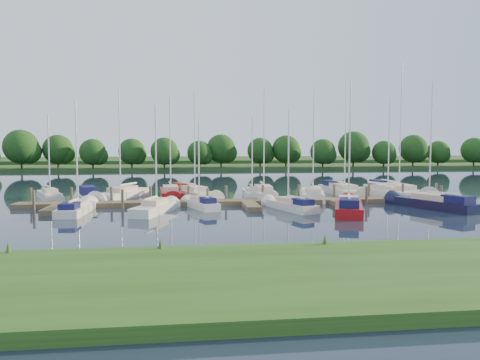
{
  "coord_description": "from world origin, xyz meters",
  "views": [
    {
      "loc": [
        -5.82,
        -33.6,
        5.44
      ],
      "look_at": [
        -0.59,
        8.0,
        2.2
      ],
      "focal_mm": 35.0,
      "sensor_mm": 36.0,
      "label": 1
    }
  ],
  "objects": [
    {
      "name": "near_bank",
      "position": [
        0.0,
        -16.0,
        0.25
      ],
      "size": [
        90.0,
        10.0,
        0.5
      ],
      "primitive_type": "cube",
      "color": "#244614",
      "rests_on": "ground"
    },
    {
      "name": "sailboat_s_5",
      "position": [
        15.22,
        3.1,
        0.34
      ],
      "size": [
        4.52,
        8.57,
        11.1
      ],
      "rotation": [
        0.0,
        0.0,
        0.37
      ],
      "color": "black",
      "rests_on": "ground"
    },
    {
      "name": "sailboat_n_4",
      "position": [
        -4.69,
        13.79,
        0.34
      ],
      "size": [
        5.1,
        8.42,
        11.1
      ],
      "rotation": [
        0.0,
        0.0,
        3.59
      ],
      "color": "silver",
      "rests_on": "ground"
    },
    {
      "name": "sailboat_n_2",
      "position": [
        -11.73,
        14.02,
        0.28
      ],
      "size": [
        5.06,
        8.6,
        11.23
      ],
      "rotation": [
        0.0,
        0.0,
        2.71
      ],
      "color": "silver",
      "rests_on": "ground"
    },
    {
      "name": "sailboat_s_4",
      "position": [
        7.29,
        1.74,
        0.34
      ],
      "size": [
        4.29,
        8.45,
        10.94
      ],
      "rotation": [
        0.0,
        0.0,
        -0.34
      ],
      "color": "maroon",
      "rests_on": "ground"
    },
    {
      "name": "sailboat_n_9",
      "position": [
        15.05,
        12.01,
        0.28
      ],
      "size": [
        4.21,
        8.01,
        10.41
      ],
      "rotation": [
        0.0,
        0.0,
        3.5
      ],
      "color": "silver",
      "rests_on": "ground"
    },
    {
      "name": "sailboat_s_0",
      "position": [
        -14.04,
        4.3,
        0.31
      ],
      "size": [
        2.01,
        7.29,
        9.25
      ],
      "rotation": [
        0.0,
        0.0,
        -0.05
      ],
      "color": "silver",
      "rests_on": "ground"
    },
    {
      "name": "distant_hill",
      "position": [
        0.0,
        100.0,
        0.7
      ],
      "size": [
        220.0,
        40.0,
        1.4
      ],
      "primitive_type": "cube",
      "color": "#325625",
      "rests_on": "ground"
    },
    {
      "name": "sailboat_n_5",
      "position": [
        1.34,
        13.55,
        0.27
      ],
      "size": [
        1.88,
        6.62,
        8.5
      ],
      "rotation": [
        0.0,
        0.0,
        3.08
      ],
      "color": "silver",
      "rests_on": "ground"
    },
    {
      "name": "sailboat_s_3",
      "position": [
        3.1,
        3.87,
        0.32
      ],
      "size": [
        3.38,
        6.62,
        8.58
      ],
      "rotation": [
        0.0,
        0.0,
        0.34
      ],
      "color": "silver",
      "rests_on": "ground"
    },
    {
      "name": "sailboat_n_0",
      "position": [
        -18.78,
        14.38,
        0.27
      ],
      "size": [
        3.81,
        6.58,
        8.69
      ],
      "rotation": [
        0.0,
        0.0,
        3.56
      ],
      "color": "silver",
      "rests_on": "ground"
    },
    {
      "name": "sailboat_n_6",
      "position": [
        2.45,
        13.01,
        0.28
      ],
      "size": [
        2.56,
        8.86,
        11.33
      ],
      "rotation": [
        0.0,
        0.0,
        3.08
      ],
      "color": "silver",
      "rests_on": "ground"
    },
    {
      "name": "sailboat_s_2",
      "position": [
        -4.22,
        5.88,
        0.31
      ],
      "size": [
        2.97,
        5.91,
        7.71
      ],
      "rotation": [
        0.0,
        0.0,
        0.34
      ],
      "color": "silver",
      "rests_on": "ground"
    },
    {
      "name": "ground",
      "position": [
        0.0,
        0.0,
        0.0
      ],
      "size": [
        260.0,
        260.0,
        0.0
      ],
      "primitive_type": "plane",
      "color": "#171E2F",
      "rests_on": "ground"
    },
    {
      "name": "treeline",
      "position": [
        2.08,
        61.79,
        4.23
      ],
      "size": [
        146.83,
        9.51,
        8.28
      ],
      "color": "#38281C",
      "rests_on": "ground"
    },
    {
      "name": "sailboat_s_1",
      "position": [
        -7.89,
        3.6,
        0.28
      ],
      "size": [
        3.49,
        6.91,
        9.03
      ],
      "rotation": [
        0.0,
        0.0,
        -0.34
      ],
      "color": "silver",
      "rests_on": "ground"
    },
    {
      "name": "sailboat_n_10",
      "position": [
        16.65,
        12.88,
        0.34
      ],
      "size": [
        3.0,
        11.65,
        14.68
      ],
      "rotation": [
        0.0,
        0.0,
        3.17
      ],
      "color": "silver",
      "rests_on": "ground"
    },
    {
      "name": "sailboat_n_3",
      "position": [
        -6.92,
        13.92,
        0.28
      ],
      "size": [
        2.41,
        8.27,
        10.66
      ],
      "rotation": [
        0.0,
        0.0,
        3.21
      ],
      "color": "maroon",
      "rests_on": "ground"
    },
    {
      "name": "far_shore",
      "position": [
        0.0,
        75.0,
        0.3
      ],
      "size": [
        180.0,
        30.0,
        0.6
      ],
      "primitive_type": "cube",
      "color": "#223B17",
      "rests_on": "ground"
    },
    {
      "name": "motorboat",
      "position": [
        -14.58,
        11.72,
        0.37
      ],
      "size": [
        3.09,
        5.73,
        1.82
      ],
      "rotation": [
        0.0,
        0.0,
        3.47
      ],
      "color": "silver",
      "rests_on": "ground"
    },
    {
      "name": "mooring_pilings",
      "position": [
        0.0,
        8.43,
        0.6
      ],
      "size": [
        38.24,
        2.84,
        2.0
      ],
      "color": "#473D33",
      "rests_on": "ground"
    },
    {
      "name": "dock",
      "position": [
        0.0,
        7.31,
        0.2
      ],
      "size": [
        40.0,
        6.0,
        0.4
      ],
      "color": "brown",
      "rests_on": "ground"
    },
    {
      "name": "sailboat_n_7",
      "position": [
        7.19,
        11.56,
        0.28
      ],
      "size": [
        3.87,
        8.82,
        11.14
      ],
      "rotation": [
        0.0,
        0.0,
        2.89
      ],
      "color": "silver",
      "rests_on": "ground"
    },
    {
      "name": "sailboat_n_8",
      "position": [
        11.36,
        14.56,
        0.33
      ],
      "size": [
        2.78,
        9.92,
        12.49
      ],
      "rotation": [
        0.0,
        0.0,
        3.19
      ],
      "color": "silver",
      "rests_on": "ground"
    }
  ]
}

